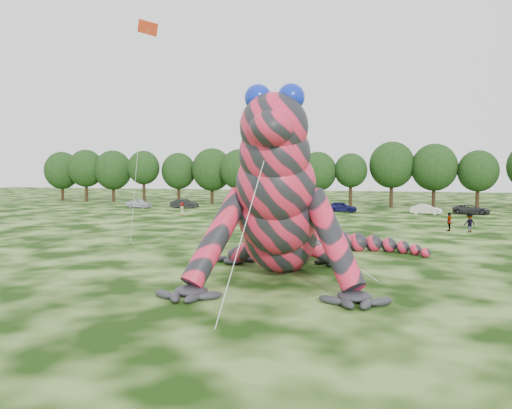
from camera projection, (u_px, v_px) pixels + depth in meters
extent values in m
plane|color=#16330A|center=(228.00, 287.00, 25.64)|extent=(240.00, 240.00, 0.00)
cube|color=red|center=(148.00, 28.00, 35.49)|extent=(1.62, 0.74, 1.17)
cylinder|color=silver|center=(138.00, 143.00, 37.63)|extent=(0.02, 0.02, 16.58)
cylinder|color=#382314|center=(130.00, 244.00, 39.76)|extent=(0.08, 0.08, 0.24)
imported|color=silver|center=(139.00, 203.00, 78.32)|extent=(4.47, 2.44, 1.44)
imported|color=black|center=(184.00, 204.00, 77.93)|extent=(4.46, 1.86, 1.43)
imported|color=maroon|center=(244.00, 205.00, 75.94)|extent=(4.62, 2.24, 1.27)
imported|color=silver|center=(292.00, 206.00, 72.28)|extent=(5.32, 2.99, 1.46)
imported|color=#101145|center=(341.00, 207.00, 70.74)|extent=(4.40, 1.86, 1.48)
imported|color=silver|center=(426.00, 209.00, 67.30)|extent=(4.26, 2.01, 1.35)
imported|color=black|center=(471.00, 209.00, 67.20)|extent=(5.06, 2.83, 1.34)
imported|color=gray|center=(469.00, 223.00, 47.98)|extent=(1.35, 1.15, 1.82)
imported|color=gray|center=(449.00, 222.00, 48.87)|extent=(0.51, 1.08, 1.80)
imported|color=gray|center=(182.00, 209.00, 65.47)|extent=(0.88, 0.99, 1.69)
imported|color=gray|center=(244.00, 218.00, 53.49)|extent=(0.90, 0.98, 1.64)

